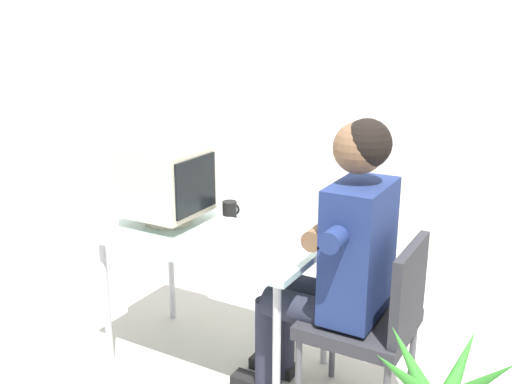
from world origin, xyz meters
TOP-DOWN VIEW (x-y plane):
  - ground_plane at (0.00, 0.00)m, footprint 12.00×12.00m
  - wall_back at (0.30, 1.40)m, footprint 8.00×0.10m
  - desk at (0.00, 0.00)m, footprint 1.11×0.66m
  - crt_monitor at (-0.29, 0.02)m, footprint 0.36×0.38m
  - keyboard at (-0.01, -0.01)m, footprint 0.15×0.42m
  - office_chair at (0.84, -0.02)m, footprint 0.45×0.45m
  - person_seated at (0.66, -0.02)m, footprint 0.69×0.58m
  - desk_mug at (-0.04, 0.21)m, footprint 0.08×0.09m

SIDE VIEW (x-z plane):
  - ground_plane at x=0.00m, z-range 0.00..0.00m
  - office_chair at x=0.84m, z-range 0.07..0.92m
  - desk at x=0.00m, z-range 0.30..1.01m
  - keyboard at x=-0.01m, z-range 0.72..0.75m
  - person_seated at x=0.66m, z-range 0.07..1.43m
  - desk_mug at x=-0.04m, z-range 0.72..0.82m
  - crt_monitor at x=-0.29m, z-range 0.74..1.14m
  - wall_back at x=0.30m, z-range 0.00..3.00m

